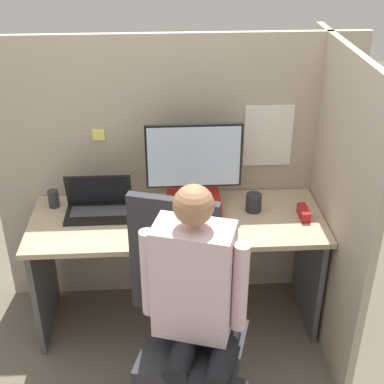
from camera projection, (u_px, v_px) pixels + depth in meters
The scene contains 14 objects.
ground_plane at pixel (181, 355), 3.06m from camera, with size 12.00×12.00×0.00m, color #665B4C.
cubicle_panel_back at pixel (176, 175), 3.20m from camera, with size 2.14×0.05×1.68m.
cubicle_panel_right at pixel (332, 203), 2.91m from camera, with size 0.04×1.22×1.68m.
desk at pixel (178, 244), 3.05m from camera, with size 1.64×0.60×0.73m.
paper_box at pixel (194, 203), 3.05m from camera, with size 0.30×0.25×0.07m.
monitor at pixel (194, 161), 2.93m from camera, with size 0.53×0.21×0.45m.
laptop at pixel (99, 207), 3.00m from camera, with size 0.37×0.21×0.22m.
mouse at pixel (141, 223), 2.90m from camera, with size 0.07×0.04×0.03m.
stapler at pixel (304, 213), 2.97m from camera, with size 0.05×0.13×0.06m.
carrot_toy at pixel (235, 233), 2.80m from camera, with size 0.05×0.14×0.05m.
office_chair at pixel (185, 314), 2.56m from camera, with size 0.58×0.63×1.11m.
person at pixel (198, 305), 2.32m from camera, with size 0.46×0.49×1.31m.
coffee_mug at pixel (254, 203), 3.02m from camera, with size 0.09×0.09×0.10m.
pen_cup at pixel (54, 199), 3.06m from camera, with size 0.06×0.06×0.10m.
Camera 1 is at (-0.07, -2.22, 2.31)m, focal length 50.00 mm.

